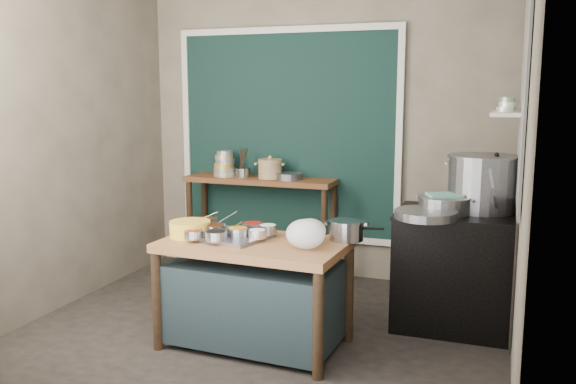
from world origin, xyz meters
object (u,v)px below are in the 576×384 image
(ceramic_crock, at_px, (270,170))
(stock_pot, at_px, (482,183))
(yellow_basin, at_px, (190,229))
(steamer, at_px, (444,205))
(utensil_cup, at_px, (243,173))
(back_counter, at_px, (261,226))
(condiment_tray, at_px, (227,236))
(stove_block, at_px, (458,271))
(prep_table, at_px, (254,294))
(saucepan, at_px, (347,230))

(ceramic_crock, bearing_deg, stock_pot, -17.26)
(yellow_basin, relative_size, steamer, 0.73)
(utensil_cup, bearing_deg, back_counter, 8.43)
(condiment_tray, bearing_deg, stove_block, 28.13)
(back_counter, height_order, yellow_basin, back_counter)
(back_counter, distance_m, ceramic_crock, 0.57)
(yellow_basin, bearing_deg, steamer, 25.37)
(utensil_cup, relative_size, stock_pot, 0.27)
(back_counter, bearing_deg, steamer, -24.62)
(back_counter, bearing_deg, ceramic_crock, -9.49)
(ceramic_crock, height_order, steamer, ceramic_crock)
(prep_table, height_order, ceramic_crock, ceramic_crock)
(stove_block, bearing_deg, prep_table, -146.82)
(utensil_cup, bearing_deg, saucepan, -43.89)
(steamer, bearing_deg, prep_table, -147.38)
(yellow_basin, bearing_deg, ceramic_crock, 90.58)
(condiment_tray, height_order, stock_pot, stock_pot)
(steamer, bearing_deg, back_counter, 155.38)
(condiment_tray, relative_size, steamer, 1.42)
(yellow_basin, distance_m, stock_pot, 2.18)
(yellow_basin, distance_m, saucepan, 1.10)
(yellow_basin, xyz_separation_m, steamer, (1.66, 0.79, 0.14))
(stove_block, height_order, steamer, steamer)
(stock_pot, bearing_deg, utensil_cup, 164.96)
(utensil_cup, distance_m, steamer, 2.11)
(prep_table, height_order, utensil_cup, utensil_cup)
(prep_table, relative_size, condiment_tray, 2.23)
(ceramic_crock, bearing_deg, prep_table, -72.50)
(stock_pot, bearing_deg, back_counter, 163.13)
(saucepan, bearing_deg, back_counter, 116.83)
(prep_table, relative_size, steamer, 3.16)
(utensil_cup, bearing_deg, prep_table, -63.67)
(condiment_tray, bearing_deg, ceramic_crock, 100.00)
(saucepan, relative_size, steamer, 0.63)
(prep_table, distance_m, stock_pot, 1.87)
(saucepan, bearing_deg, utensil_cup, 121.19)
(steamer, bearing_deg, condiment_tray, -152.82)
(ceramic_crock, distance_m, steamer, 1.86)
(back_counter, relative_size, ceramic_crock, 6.07)
(prep_table, bearing_deg, utensil_cup, 119.00)
(prep_table, height_order, steamer, steamer)
(back_counter, bearing_deg, prep_table, -69.21)
(condiment_tray, distance_m, stock_pot, 1.93)
(yellow_basin, height_order, steamer, steamer)
(yellow_basin, relative_size, ceramic_crock, 1.21)
(saucepan, bearing_deg, stock_pot, 24.93)
(saucepan, bearing_deg, ceramic_crock, 114.53)
(condiment_tray, bearing_deg, yellow_basin, -165.67)
(saucepan, distance_m, ceramic_crock, 1.71)
(stock_pot, height_order, steamer, stock_pot)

